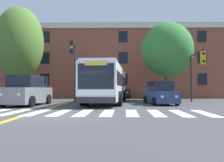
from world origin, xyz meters
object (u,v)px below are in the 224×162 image
object	(u,v)px
street_tree_curbside_large	(167,50)
street_tree_curbside_small	(19,43)
traffic_light_near_corner	(196,66)
car_grey_near_lane	(28,91)
car_navy_far_lane	(160,94)
traffic_light_overhead	(74,60)
car_black_behind_bus	(121,91)
city_bus	(108,83)

from	to	relation	value
street_tree_curbside_large	street_tree_curbside_small	world-z (taller)	street_tree_curbside_small
traffic_light_near_corner	street_tree_curbside_small	bearing A→B (deg)	170.88
car_grey_near_lane	street_tree_curbside_large	world-z (taller)	street_tree_curbside_large
car_grey_near_lane	street_tree_curbside_large	size ratio (longest dim) A/B	0.61
traffic_light_near_corner	street_tree_curbside_small	world-z (taller)	street_tree_curbside_small
car_navy_far_lane	street_tree_curbside_large	world-z (taller)	street_tree_curbside_large
traffic_light_near_corner	traffic_light_overhead	xyz separation A→B (m)	(-10.62, 0.30, 0.57)
street_tree_curbside_large	street_tree_curbside_small	bearing A→B (deg)	-178.73
car_black_behind_bus	traffic_light_overhead	world-z (taller)	traffic_light_overhead
city_bus	street_tree_curbside_large	xyz separation A→B (m)	(5.86, 2.99, 3.40)
city_bus	traffic_light_near_corner	bearing A→B (deg)	0.06
traffic_light_overhead	street_tree_curbside_small	distance (m)	6.66
city_bus	street_tree_curbside_small	xyz separation A→B (m)	(-8.88, 2.66, 4.05)
car_grey_near_lane	car_navy_far_lane	size ratio (longest dim) A/B	1.12
traffic_light_overhead	street_tree_curbside_large	size ratio (longest dim) A/B	0.70
car_navy_far_lane	street_tree_curbside_small	distance (m)	14.61
traffic_light_near_corner	street_tree_curbside_large	distance (m)	3.97
city_bus	car_grey_near_lane	xyz separation A→B (m)	(-5.73, -2.94, -0.66)
car_navy_far_lane	street_tree_curbside_small	world-z (taller)	street_tree_curbside_small
car_navy_far_lane	street_tree_curbside_large	distance (m)	6.57
traffic_light_overhead	street_tree_curbside_large	distance (m)	9.35
car_navy_far_lane	car_black_behind_bus	bearing A→B (deg)	104.09
car_grey_near_lane	car_black_behind_bus	size ratio (longest dim) A/B	0.99
traffic_light_near_corner	street_tree_curbside_small	distance (m)	16.92
city_bus	car_navy_far_lane	xyz separation A→B (m)	(4.17, -1.70, -0.88)
car_navy_far_lane	street_tree_curbside_small	size ratio (longest dim) A/B	0.46
traffic_light_overhead	street_tree_curbside_small	size ratio (longest dim) A/B	0.59
traffic_light_overhead	street_tree_curbside_small	bearing A→B (deg)	158.28
traffic_light_near_corner	street_tree_curbside_large	world-z (taller)	street_tree_curbside_large
car_grey_near_lane	car_navy_far_lane	distance (m)	9.97
street_tree_curbside_small	car_black_behind_bus	bearing A→B (deg)	33.10
car_black_behind_bus	street_tree_curbside_small	world-z (taller)	street_tree_curbside_small
city_bus	car_black_behind_bus	xyz separation A→B (m)	(1.39, 9.35, -0.83)
city_bus	traffic_light_overhead	world-z (taller)	traffic_light_overhead
traffic_light_overhead	traffic_light_near_corner	bearing A→B (deg)	-1.64
car_grey_near_lane	traffic_light_overhead	xyz separation A→B (m)	(2.74, 3.26, 2.68)
street_tree_curbside_large	car_navy_far_lane	bearing A→B (deg)	-109.89
city_bus	street_tree_curbside_large	size ratio (longest dim) A/B	1.50
car_black_behind_bus	car_grey_near_lane	bearing A→B (deg)	-120.07
traffic_light_near_corner	car_navy_far_lane	bearing A→B (deg)	-153.72
city_bus	street_tree_curbside_small	bearing A→B (deg)	163.34
city_bus	traffic_light_overhead	xyz separation A→B (m)	(-2.99, 0.31, 2.02)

